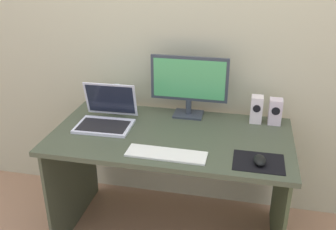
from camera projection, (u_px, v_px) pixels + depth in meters
wall_back at (186, 23)px, 2.33m from camera, size 6.00×0.04×2.50m
desk at (171, 157)px, 2.22m from camera, size 1.35×0.72×0.71m
monitor at (189, 83)px, 2.30m from camera, size 0.47×0.14×0.38m
speaker_right at (275, 111)px, 2.25m from camera, size 0.07×0.08×0.15m
speaker_near_monitor at (256, 109)px, 2.27m from camera, size 0.07×0.08×0.16m
laptop at (106, 117)px, 2.25m from camera, size 0.33×0.29×0.23m
fishbowl at (117, 98)px, 2.43m from camera, size 0.18×0.18×0.18m
keyboard_external at (166, 154)px, 1.94m from camera, size 0.41×0.13×0.01m
mousepad at (259, 162)px, 1.87m from camera, size 0.25×0.20×0.00m
mouse at (260, 160)px, 1.85m from camera, size 0.07×0.10×0.04m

